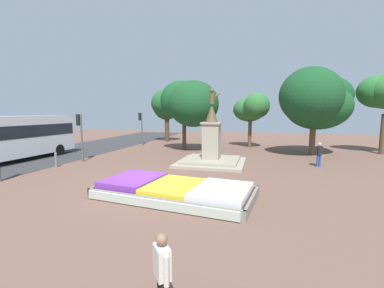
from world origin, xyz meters
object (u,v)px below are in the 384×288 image
Objects in this scene: statue_monument at (211,150)px; pedestrian_with_handbag at (319,153)px; flower_planter at (173,190)px; traffic_light_far_corner at (141,123)px; traffic_light_mid_block at (80,128)px; city_bus at (10,136)px; pedestrian_near_planter at (162,271)px; kerb_bollard_north at (56,159)px.

statue_monument is 3.24× the size of pedestrian_with_handbag.
pedestrian_with_handbag is at bearing 48.62° from flower_planter.
traffic_light_far_corner is at bearing 156.16° from pedestrian_with_handbag.
flower_planter is at bearing -131.38° from pedestrian_with_handbag.
flower_planter is at bearing -91.83° from statue_monument.
flower_planter is 10.88m from pedestrian_with_handbag.
traffic_light_mid_block is 0.34× the size of city_bus.
traffic_light_far_corner is at bearing 66.34° from city_bus.
flower_planter is 10.79m from traffic_light_mid_block.
traffic_light_far_corner is at bearing 116.87° from pedestrian_near_planter.
pedestrian_near_planter is at bearing -63.13° from traffic_light_far_corner.
pedestrian_near_planter is at bearing -41.03° from kerb_bollard_north.
city_bus is (-13.70, 4.34, 1.58)m from flower_planter.
traffic_light_far_corner reaches higher than traffic_light_mid_block.
flower_planter is 4.34× the size of pedestrian_with_handbag.
pedestrian_near_planter is at bearing -82.88° from statue_monument.
statue_monument is 1.47× the size of traffic_light_far_corner.
city_bus is 21.25m from pedestrian_with_handbag.
traffic_light_mid_block is 4.98m from city_bus.
kerb_bollard_north is at bearing -91.51° from traffic_light_far_corner.
city_bus is 6.45× the size of pedestrian_near_planter.
city_bus reaches higher than flower_planter.
pedestrian_near_planter is (10.82, -21.36, -1.57)m from traffic_light_far_corner.
traffic_light_far_corner is (0.02, 9.59, 0.06)m from traffic_light_mid_block.
statue_monument is 13.50m from pedestrian_near_planter.
statue_monument reaches higher than pedestrian_near_planter.
pedestrian_with_handbag is 1.63× the size of kerb_bollard_north.
pedestrian_with_handbag is (16.11, 2.47, -1.50)m from traffic_light_mid_block.
traffic_light_far_corner is 11.94m from city_bus.
flower_planter is 14.46m from city_bus.
pedestrian_with_handbag is 15.19m from pedestrian_near_planter.
statue_monument reaches higher than traffic_light_mid_block.
traffic_light_mid_block is 0.98× the size of traffic_light_far_corner.
traffic_light_mid_block is at bearing 15.67° from city_bus.
traffic_light_far_corner is at bearing 88.49° from kerb_bollard_north.
statue_monument is (0.23, 7.30, 0.69)m from flower_planter.
statue_monument is at bearing 97.12° from pedestrian_near_planter.
city_bus is 18.80m from pedestrian_near_planter.
kerb_bollard_north is (-9.22, 3.59, 0.23)m from flower_planter.
traffic_light_far_corner is 24.00m from pedestrian_near_planter.
traffic_light_far_corner is 17.67m from pedestrian_with_handbag.
pedestrian_near_planter is (15.61, -10.44, -0.99)m from city_bus.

